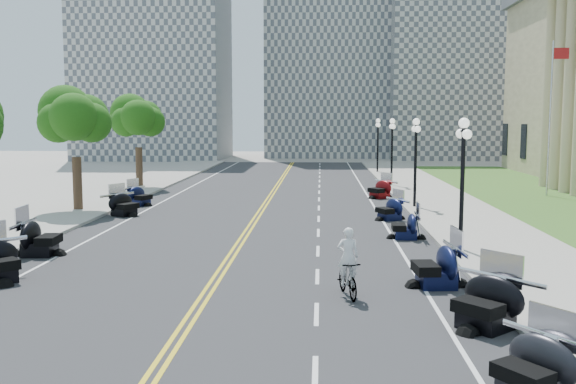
{
  "coord_description": "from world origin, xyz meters",
  "views": [
    {
      "loc": [
        3.29,
        -20.22,
        5.05
      ],
      "look_at": [
        1.92,
        6.52,
        2.0
      ],
      "focal_mm": 40.0,
      "sensor_mm": 36.0,
      "label": 1
    }
  ],
  "objects": [
    {
      "name": "motorcycle_n_4",
      "position": [
        7.29,
        -4.96,
        0.73
      ],
      "size": [
        2.96,
        2.96,
        1.46
      ],
      "primitive_type": null,
      "rotation": [
        0.0,
        0.0,
        -0.84
      ],
      "color": "black",
      "rests_on": "road"
    },
    {
      "name": "flagpole",
      "position": [
        18.0,
        22.0,
        5.0
      ],
      "size": [
        1.1,
        0.2,
        10.0
      ],
      "primitive_type": null,
      "color": "silver",
      "rests_on": "ground"
    },
    {
      "name": "cyclist_rider",
      "position": [
        4.07,
        -2.33,
        1.93
      ],
      "size": [
        0.61,
        0.4,
        1.67
      ],
      "primitive_type": "imported",
      "rotation": [
        0.0,
        0.0,
        3.14
      ],
      "color": "white",
      "rests_on": "bicycle"
    },
    {
      "name": "edge_line_north",
      "position": [
        6.4,
        10.0,
        0.01
      ],
      "size": [
        0.12,
        90.0,
        0.0
      ],
      "primitive_type": "cube",
      "color": "white",
      "rests_on": "road"
    },
    {
      "name": "centerline_yellow_a",
      "position": [
        -0.12,
        10.0,
        0.01
      ],
      "size": [
        0.12,
        90.0,
        0.0
      ],
      "primitive_type": "cube",
      "color": "yellow",
      "rests_on": "road"
    },
    {
      "name": "street_lamp_5",
      "position": [
        8.6,
        40.0,
        2.6
      ],
      "size": [
        0.5,
        1.2,
        4.9
      ],
      "primitive_type": null,
      "color": "black",
      "rests_on": "sidewalk_north"
    },
    {
      "name": "sidewalk_south",
      "position": [
        -10.5,
        10.0,
        0.07
      ],
      "size": [
        5.0,
        90.0,
        0.15
      ],
      "primitive_type": "cube",
      "color": "#9E9991",
      "rests_on": "ground"
    },
    {
      "name": "street_lamp_4",
      "position": [
        8.6,
        28.0,
        2.6
      ],
      "size": [
        0.5,
        1.2,
        4.9
      ],
      "primitive_type": null,
      "color": "black",
      "rests_on": "sidewalk_north"
    },
    {
      "name": "distant_block_b",
      "position": [
        4.0,
        68.0,
        15.0
      ],
      "size": [
        16.0,
        12.0,
        30.0
      ],
      "primitive_type": "cube",
      "color": "gray",
      "rests_on": "ground"
    },
    {
      "name": "lane_dash_9",
      "position": [
        3.2,
        12.0,
        0.01
      ],
      "size": [
        0.12,
        2.0,
        0.0
      ],
      "primitive_type": "cube",
      "color": "white",
      "rests_on": "road"
    },
    {
      "name": "lane_dash_16",
      "position": [
        3.2,
        40.0,
        0.01
      ],
      "size": [
        0.12,
        2.0,
        0.0
      ],
      "primitive_type": "cube",
      "color": "white",
      "rests_on": "road"
    },
    {
      "name": "motorcycle_s_8",
      "position": [
        -6.98,
        12.53,
        0.68
      ],
      "size": [
        2.67,
        2.67,
        1.36
      ],
      "primitive_type": null,
      "rotation": [
        0.0,
        0.0,
        1.01
      ],
      "color": "black",
      "rests_on": "road"
    },
    {
      "name": "motorcycle_n_8",
      "position": [
        6.76,
        11.85,
        0.62
      ],
      "size": [
        2.39,
        2.39,
        1.24
      ],
      "primitive_type": null,
      "rotation": [
        0.0,
        0.0,
        -1.1
      ],
      "color": "black",
      "rests_on": "road"
    },
    {
      "name": "tree_4",
      "position": [
        -10.0,
        26.0,
        4.75
      ],
      "size": [
        4.8,
        4.8,
        9.2
      ],
      "primitive_type": null,
      "color": "#235619",
      "rests_on": "sidewalk_south"
    },
    {
      "name": "tree_3",
      "position": [
        -10.0,
        14.0,
        4.75
      ],
      "size": [
        4.8,
        4.8,
        9.2
      ],
      "primitive_type": null,
      "color": "#235619",
      "rests_on": "sidewalk_south"
    },
    {
      "name": "motorcycle_s_6",
      "position": [
        -7.13,
        2.7,
        0.75
      ],
      "size": [
        2.25,
        2.25,
        1.5
      ],
      "primitive_type": null,
      "rotation": [
        0.0,
        0.0,
        1.63
      ],
      "color": "black",
      "rests_on": "road"
    },
    {
      "name": "street_lamp_2",
      "position": [
        8.6,
        4.0,
        2.6
      ],
      "size": [
        0.5,
        1.2,
        4.9
      ],
      "primitive_type": null,
      "color": "black",
      "rests_on": "sidewalk_north"
    },
    {
      "name": "lane_dash_15",
      "position": [
        3.2,
        36.0,
        0.01
      ],
      "size": [
        0.12,
        2.0,
        0.0
      ],
      "primitive_type": "cube",
      "color": "white",
      "rests_on": "road"
    },
    {
      "name": "lane_dash_18",
      "position": [
        3.2,
        48.0,
        0.01
      ],
      "size": [
        0.12,
        2.0,
        0.0
      ],
      "primitive_type": "cube",
      "color": "white",
      "rests_on": "road"
    },
    {
      "name": "road",
      "position": [
        0.0,
        10.0,
        0.0
      ],
      "size": [
        16.0,
        90.0,
        0.01
      ],
      "primitive_type": "cube",
      "color": "#333335",
      "rests_on": "ground"
    },
    {
      "name": "lane_dash_6",
      "position": [
        3.2,
        0.0,
        0.01
      ],
      "size": [
        0.12,
        2.0,
        0.0
      ],
      "primitive_type": "cube",
      "color": "white",
      "rests_on": "road"
    },
    {
      "name": "lane_dash_19",
      "position": [
        3.2,
        52.0,
        0.01
      ],
      "size": [
        0.12,
        2.0,
        0.0
      ],
      "primitive_type": "cube",
      "color": "white",
      "rests_on": "road"
    },
    {
      "name": "lane_dash_10",
      "position": [
        3.2,
        16.0,
        0.01
      ],
      "size": [
        0.12,
        2.0,
        0.0
      ],
      "primitive_type": "cube",
      "color": "white",
      "rests_on": "road"
    },
    {
      "name": "motorcycle_n_3",
      "position": [
        7.15,
        -8.87,
        0.65
      ],
      "size": [
        2.61,
        2.61,
        1.31
      ],
      "primitive_type": null,
      "rotation": [
        0.0,
        0.0,
        -0.95
      ],
      "color": "black",
      "rests_on": "road"
    },
    {
      "name": "motorcycle_n_10",
      "position": [
        7.08,
        20.78,
        0.66
      ],
      "size": [
        2.64,
        2.64,
        1.33
      ],
      "primitive_type": null,
      "rotation": [
        0.0,
        0.0,
        -0.96
      ],
      "color": "#590A0C",
      "rests_on": "road"
    },
    {
      "name": "lane_dash_7",
      "position": [
        3.2,
        4.0,
        0.01
      ],
      "size": [
        0.12,
        2.0,
        0.0
      ],
      "primitive_type": "cube",
      "color": "white",
      "rests_on": "road"
    },
    {
      "name": "centerline_yellow_b",
      "position": [
        0.12,
        10.0,
        0.01
      ],
      "size": [
        0.12,
        90.0,
        0.0
      ],
      "primitive_type": "cube",
      "color": "yellow",
      "rests_on": "road"
    },
    {
      "name": "street_lamp_3",
      "position": [
        8.6,
        16.0,
        2.6
      ],
      "size": [
        0.5,
        1.2,
        4.9
      ],
      "primitive_type": null,
      "color": "black",
      "rests_on": "sidewalk_north"
    },
    {
      "name": "distant_block_c",
      "position": [
        22.0,
        65.0,
        11.0
      ],
      "size": [
        20.0,
        14.0,
        22.0
      ],
      "primitive_type": "cube",
      "color": "gray",
      "rests_on": "ground"
    },
    {
      "name": "motorcycle_s_9",
      "position": [
        -7.3,
        16.55,
        0.64
      ],
      "size": [
        2.41,
        2.41,
        1.27
      ],
      "primitive_type": null,
      "rotation": [
        0.0,
        0.0,
        1.14
      ],
      "color": "black",
      "rests_on": "road"
    },
    {
      "name": "edge_line_south",
      "position": [
        -6.4,
        10.0,
        0.01
      ],
      "size": [
        0.12,
        90.0,
        0.0
      ],
      "primitive_type": "cube",
      "color": "white",
      "rests_on": "road"
    },
    {
      "name": "motorcycle_n_7",
      "position": [
        6.89,
        6.78,
        0.62
      ],
      "size": [
        1.84,
        1.84,
        1.25
      ],
      "primitive_type": null,
      "rotation": [
        0.0,
        0.0,
        -1.61
      ],
      "color": "black",
      "rests_on": "road"
    },
    {
      "name": "distant_block_a",
      "position": [
        -18.0,
        62.0,
        13.0
      ],
      "size": [
        18.0,
        14.0,
        26.0
      ],
      "primitive_type": "cube",
      "color": "gray",
      "rests_on": "ground"
    },
    {
      "name": "lane_dash_12",
      "position": [
        3.2,
        24.0,
        0.01
      ],
      "size": [
        0.12,
        2.0,
        0.0
      ],
      "primitive_type": "cube",
      "color": "white",
      "rests_on": "road"
    },
    {
      "name": "motorcycle_n_5",
      "position": [
        6.79,
        -1.09,
        0.73
      ],
      "size": [
        2.28,
        2.28,
        1.46
      ],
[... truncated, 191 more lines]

